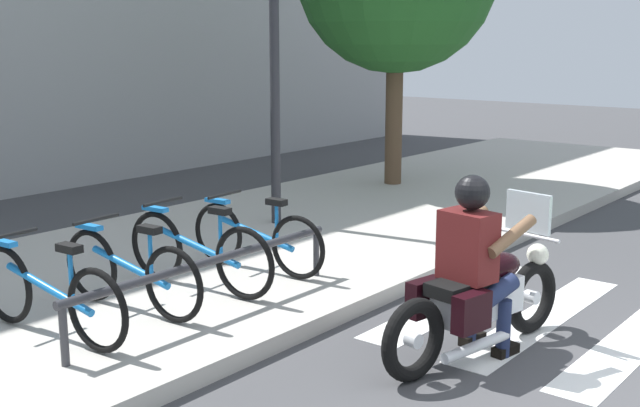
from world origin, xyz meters
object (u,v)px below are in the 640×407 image
motorcycle (479,298)px  bicycle_3 (256,237)px  bicycle_2 (198,251)px  street_lamp (274,45)px  rider (474,254)px  bike_rack (210,266)px  bicycle_0 (49,293)px  bicycle_1 (130,271)px

motorcycle → bicycle_3: 2.55m
bicycle_2 → street_lamp: street_lamp is taller
rider → bike_rack: size_ratio=0.49×
bicycle_0 → street_lamp: bearing=17.6°
bicycle_0 → motorcycle: bearing=-50.8°
motorcycle → rider: bearing=167.5°
bicycle_3 → street_lamp: 2.81m
bicycle_0 → bicycle_2: bicycle_2 is taller
bicycle_0 → street_lamp: 4.58m
bicycle_0 → bicycle_1: bicycle_0 is taller
bicycle_2 → bicycle_0: bearing=180.0°
bicycle_3 → bike_rack: 1.28m
rider → bicycle_1: size_ratio=0.88×
motorcycle → bicycle_0: bearing=129.2°
bicycle_1 → bike_rack: bicycle_1 is taller
motorcycle → bicycle_2: size_ratio=1.19×
motorcycle → bike_rack: size_ratio=0.71×
bicycle_0 → bicycle_3: bearing=0.0°
bicycle_1 → bicycle_0: bearing=180.0°
motorcycle → bicycle_1: size_ratio=1.27×
bicycle_0 → bicycle_1: bearing=-0.0°
bicycle_0 → street_lamp: (4.01, 1.27, 1.82)m
street_lamp → motorcycle: bearing=-116.9°
rider → bicycle_1: 2.83m
motorcycle → rider: 0.37m
bicycle_1 → motorcycle: bearing=-62.7°
motorcycle → bike_rack: bearing=115.0°
motorcycle → bicycle_3: bearing=85.1°
bike_rack → bicycle_3: bearing=25.8°
rider → bicycle_3: bearing=83.3°
bicycle_0 → bicycle_2: size_ratio=1.00×
motorcycle → bike_rack: 2.19m
motorcycle → bicycle_0: (-2.07, 2.54, 0.05)m
bicycle_3 → bike_rack: bicycle_3 is taller
motorcycle → bicycle_1: bearing=117.3°
bicycle_2 → bike_rack: 0.67m
bike_rack → street_lamp: street_lamp is taller
motorcycle → street_lamp: (1.93, 3.81, 1.87)m
bicycle_2 → street_lamp: bearing=27.2°
bicycle_1 → bicycle_2: bearing=-0.0°
bicycle_3 → bike_rack: bearing=-154.2°
rider → street_lamp: bearing=62.1°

